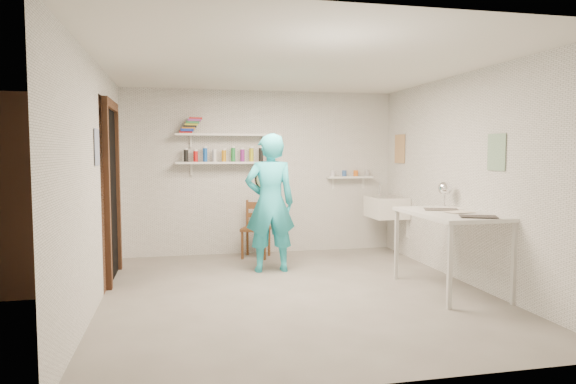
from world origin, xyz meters
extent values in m
cube|color=slate|center=(0.00, 0.00, -0.01)|extent=(4.00, 4.50, 0.02)
cube|color=silver|center=(0.00, 0.00, 2.41)|extent=(4.00, 4.50, 0.02)
cube|color=silver|center=(0.00, 2.26, 1.20)|extent=(4.00, 0.02, 2.40)
cube|color=silver|center=(0.00, -2.26, 1.20)|extent=(4.00, 0.02, 2.40)
cube|color=silver|center=(-2.01, 0.00, 1.20)|extent=(0.02, 4.50, 2.40)
cube|color=silver|center=(2.01, 0.00, 1.20)|extent=(0.02, 4.50, 2.40)
cube|color=black|center=(-1.99, 1.05, 1.00)|extent=(0.02, 0.90, 2.00)
cube|color=brown|center=(-2.70, 1.05, 1.05)|extent=(1.40, 1.50, 2.10)
cube|color=brown|center=(-1.97, 1.05, 2.05)|extent=(0.06, 1.05, 0.10)
cube|color=brown|center=(-1.97, 0.55, 1.00)|extent=(0.06, 0.10, 2.00)
cube|color=brown|center=(-1.97, 1.55, 1.00)|extent=(0.06, 0.10, 2.00)
cube|color=white|center=(-0.50, 2.13, 1.35)|extent=(1.50, 0.22, 0.03)
cube|color=white|center=(-0.50, 2.13, 1.75)|extent=(1.50, 0.22, 0.03)
cube|color=white|center=(1.35, 2.17, 1.12)|extent=(0.70, 0.14, 0.03)
cube|color=#334C7F|center=(-1.99, 0.05, 1.55)|extent=(0.01, 0.28, 0.36)
cube|color=#995933|center=(1.99, 1.80, 1.55)|extent=(0.01, 0.34, 0.42)
cube|color=#3F724C|center=(1.99, -0.55, 1.50)|extent=(0.01, 0.30, 0.38)
cube|color=white|center=(1.75, 1.70, 0.70)|extent=(0.48, 0.60, 0.30)
imported|color=#29BFD0|center=(-0.09, 1.03, 0.86)|extent=(0.64, 0.42, 1.73)
cylinder|color=#F7F1A8|center=(-0.10, 1.25, 1.15)|extent=(0.31, 0.04, 0.31)
cube|color=brown|center=(-0.14, 1.90, 0.41)|extent=(0.49, 0.48, 0.82)
cube|color=silver|center=(1.64, -0.29, 0.43)|extent=(0.77, 1.29, 0.86)
sphere|color=white|center=(1.85, 0.23, 1.08)|extent=(0.16, 0.16, 0.16)
cylinder|color=black|center=(-1.13, 2.13, 1.45)|extent=(0.06, 0.06, 0.17)
cylinder|color=red|center=(-0.99, 2.13, 1.45)|extent=(0.06, 0.06, 0.17)
cylinder|color=blue|center=(-0.85, 2.13, 1.45)|extent=(0.06, 0.06, 0.17)
cylinder|color=white|center=(-0.71, 2.13, 1.45)|extent=(0.06, 0.06, 0.17)
cylinder|color=orange|center=(-0.57, 2.13, 1.45)|extent=(0.06, 0.06, 0.17)
cylinder|color=#268C3F|center=(-0.43, 2.13, 1.45)|extent=(0.06, 0.06, 0.17)
cylinder|color=#8C268C|center=(-0.29, 2.13, 1.45)|extent=(0.06, 0.06, 0.17)
cylinder|color=gold|center=(-0.15, 2.13, 1.45)|extent=(0.06, 0.06, 0.17)
cylinder|color=black|center=(-0.01, 2.13, 1.45)|extent=(0.06, 0.06, 0.17)
cylinder|color=red|center=(0.13, 2.13, 1.45)|extent=(0.06, 0.06, 0.17)
cube|color=red|center=(-1.10, 2.13, 1.78)|extent=(0.18, 0.14, 0.03)
cube|color=#1933A5|center=(-1.08, 2.13, 1.81)|extent=(0.18, 0.14, 0.03)
cube|color=orange|center=(-1.06, 2.13, 1.83)|extent=(0.18, 0.14, 0.03)
cube|color=black|center=(-1.04, 2.13, 1.86)|extent=(0.18, 0.14, 0.03)
cube|color=yellow|center=(-1.02, 2.13, 1.89)|extent=(0.18, 0.14, 0.03)
cube|color=#338C4C|center=(-1.00, 2.13, 1.92)|extent=(0.18, 0.14, 0.03)
cube|color=#8C3F8C|center=(-0.98, 2.13, 1.95)|extent=(0.18, 0.14, 0.03)
cube|color=red|center=(-0.96, 2.13, 1.97)|extent=(0.18, 0.14, 0.03)
cylinder|color=silver|center=(1.14, 2.17, 1.18)|extent=(0.07, 0.07, 0.09)
cylinder|color=#335999|center=(1.28, 2.17, 1.18)|extent=(0.07, 0.07, 0.09)
cylinder|color=orange|center=(1.42, 2.17, 1.18)|extent=(0.07, 0.07, 0.09)
cylinder|color=#999999|center=(1.56, 2.17, 1.18)|extent=(0.07, 0.07, 0.09)
cube|color=silver|center=(1.64, -0.29, 0.86)|extent=(0.30, 0.22, 0.00)
cube|color=#4C4742|center=(1.64, -0.29, 0.86)|extent=(0.30, 0.22, 0.00)
cube|color=beige|center=(1.64, -0.29, 0.87)|extent=(0.30, 0.22, 0.00)
cube|color=#383330|center=(1.64, -0.29, 0.87)|extent=(0.30, 0.22, 0.00)
camera|label=1|loc=(-1.22, -5.26, 1.50)|focal=32.00mm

